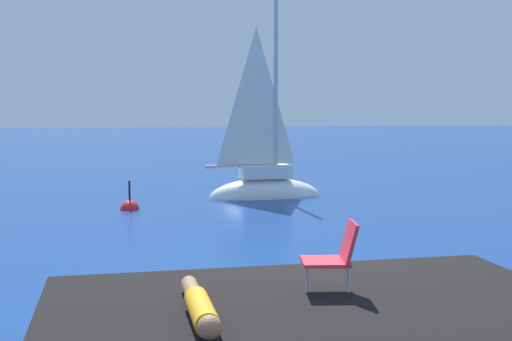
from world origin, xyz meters
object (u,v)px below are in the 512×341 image
beach_chair (336,253)px  marker_buoy (130,209)px  person_sunbather (200,307)px  sailboat_near (265,186)px

beach_chair → marker_buoy: (-3.00, 12.41, -1.41)m
person_sunbather → marker_buoy: bearing=1.7°
person_sunbather → marker_buoy: 13.25m
person_sunbather → beach_chair: size_ratio=2.21×
sailboat_near → marker_buoy: size_ratio=6.32×
beach_chair → marker_buoy: beach_chair is taller
beach_chair → marker_buoy: bearing=-70.9°
sailboat_near → beach_chair: (-1.27, -14.47, 1.03)m
person_sunbather → marker_buoy: size_ratio=1.56×
sailboat_near → person_sunbather: sailboat_near is taller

